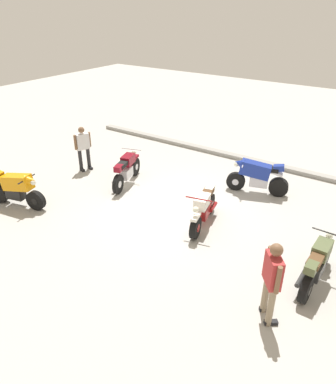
% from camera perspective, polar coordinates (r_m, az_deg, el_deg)
% --- Properties ---
extents(ground_plane, '(40.00, 40.00, 0.00)m').
position_cam_1_polar(ground_plane, '(10.94, 1.30, -2.64)').
color(ground_plane, '#ADAAA3').
extents(curb_edge, '(14.00, 0.30, 0.15)m').
position_cam_1_polar(curb_edge, '(14.59, 11.33, 5.23)').
color(curb_edge, gray).
rests_on(curb_edge, ground).
extents(motorcycle_maroon_cruiser, '(0.85, 2.03, 1.09)m').
position_cam_1_polar(motorcycle_maroon_cruiser, '(12.29, -6.50, 3.48)').
color(motorcycle_maroon_cruiser, black).
rests_on(motorcycle_maroon_cruiser, ground).
extents(motorcycle_blue_sportbike, '(1.92, 0.86, 1.14)m').
position_cam_1_polar(motorcycle_blue_sportbike, '(11.95, 13.76, 2.48)').
color(motorcycle_blue_sportbike, black).
rests_on(motorcycle_blue_sportbike, ground).
extents(motorcycle_olive_vintage, '(0.70, 1.95, 1.07)m').
position_cam_1_polar(motorcycle_olive_vintage, '(8.64, 22.16, -10.47)').
color(motorcycle_olive_vintage, black).
rests_on(motorcycle_olive_vintage, ground).
extents(motorcycle_cream_vintage, '(0.75, 1.94, 1.07)m').
position_cam_1_polar(motorcycle_cream_vintage, '(10.03, 5.54, -2.63)').
color(motorcycle_cream_vintage, black).
rests_on(motorcycle_cream_vintage, ground).
extents(motorcycle_orange_sportbike, '(1.94, 0.79, 1.14)m').
position_cam_1_polar(motorcycle_orange_sportbike, '(11.74, -22.58, 0.59)').
color(motorcycle_orange_sportbike, black).
rests_on(motorcycle_orange_sportbike, ground).
extents(person_in_red_shirt, '(0.52, 0.59, 1.75)m').
position_cam_1_polar(person_in_red_shirt, '(7.18, 15.89, -12.66)').
color(person_in_red_shirt, gray).
rests_on(person_in_red_shirt, ground).
extents(person_in_white_shirt, '(0.43, 0.62, 1.61)m').
position_cam_1_polar(person_in_white_shirt, '(13.51, -13.09, 6.99)').
color(person_in_white_shirt, '#262628').
rests_on(person_in_white_shirt, ground).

